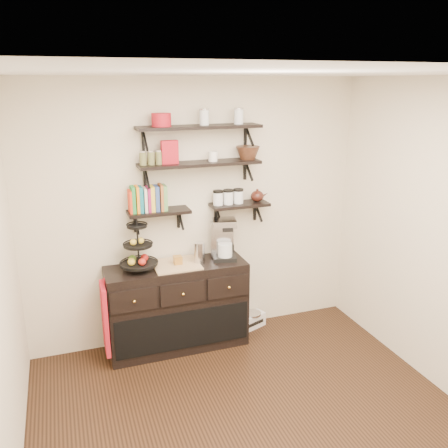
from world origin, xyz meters
TOP-DOWN VIEW (x-y plane):
  - floor at (0.00, 0.00)m, footprint 3.50×3.50m
  - ceiling at (0.00, 0.00)m, footprint 3.50×3.50m
  - back_wall at (0.00, 1.75)m, footprint 3.50×0.02m
  - shelf_top at (0.00, 1.62)m, footprint 1.20×0.27m
  - shelf_mid at (0.00, 1.62)m, footprint 1.20×0.27m
  - shelf_low_left at (-0.42, 1.63)m, footprint 0.60×0.25m
  - shelf_low_right at (0.42, 1.63)m, footprint 0.60×0.25m
  - cookbooks at (-0.51, 1.63)m, footprint 0.36×0.15m
  - glass_canisters at (0.30, 1.63)m, footprint 0.32×0.10m
  - sideboard at (-0.29, 1.51)m, footprint 1.40×0.50m
  - fruit_stand at (-0.65, 1.52)m, footprint 0.36×0.36m
  - candle at (-0.27, 1.51)m, footprint 0.08×0.08m
  - coffee_maker at (0.22, 1.54)m, footprint 0.27×0.27m
  - thermal_carafe at (-0.06, 1.49)m, footprint 0.11×0.11m
  - apron at (-1.02, 1.41)m, footprint 0.04×0.30m
  - radio at (0.59, 1.63)m, footprint 0.32×0.25m
  - recipe_box at (-0.30, 1.61)m, footprint 0.16×0.07m
  - walnut_bowl at (0.50, 1.61)m, footprint 0.24×0.24m
  - ramekins at (0.13, 1.61)m, footprint 0.09×0.09m
  - teapot at (0.62, 1.63)m, footprint 0.19×0.14m
  - red_pot at (-0.36, 1.61)m, footprint 0.18×0.18m

SIDE VIEW (x-z plane):
  - floor at x=0.00m, z-range 0.00..0.00m
  - radio at x=0.59m, z-range 0.00..0.17m
  - sideboard at x=-0.29m, z-range -0.01..0.91m
  - apron at x=-1.02m, z-range 0.15..0.84m
  - candle at x=-0.27m, z-range 0.92..1.00m
  - thermal_carafe at x=-0.06m, z-range 0.90..1.12m
  - fruit_stand at x=-0.65m, z-range 0.82..1.35m
  - coffee_maker at x=0.22m, z-range 0.89..1.32m
  - back_wall at x=0.00m, z-range 0.00..2.70m
  - shelf_low_left at x=-0.42m, z-range 1.31..1.54m
  - shelf_low_right at x=0.42m, z-range 1.31..1.54m
  - glass_canisters at x=0.30m, z-range 1.45..1.58m
  - teapot at x=0.62m, z-range 1.45..1.59m
  - cookbooks at x=-0.51m, z-range 1.43..1.69m
  - shelf_mid at x=0.00m, z-range 1.77..2.00m
  - ramekins at x=0.13m, z-range 1.90..2.00m
  - walnut_bowl at x=0.50m, z-range 1.90..2.03m
  - recipe_box at x=-0.30m, z-range 1.90..2.12m
  - shelf_top at x=0.00m, z-range 2.12..2.35m
  - red_pot at x=-0.36m, z-range 2.25..2.37m
  - ceiling at x=0.00m, z-range 2.69..2.71m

